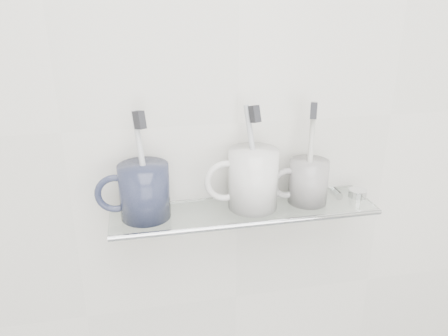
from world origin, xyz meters
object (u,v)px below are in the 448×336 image
object	(u,v)px
shelf_glass	(245,210)
mug_center	(253,179)
mug_left	(145,191)
mug_right	(308,182)

from	to	relation	value
shelf_glass	mug_center	world-z (taller)	mug_center
mug_left	mug_right	world-z (taller)	mug_left
shelf_glass	mug_left	bearing A→B (deg)	178.44
mug_left	mug_center	world-z (taller)	mug_center
shelf_glass	mug_left	size ratio (longest dim) A/B	4.99
mug_center	shelf_glass	bearing A→B (deg)	-172.41
shelf_glass	mug_right	xyz separation A→B (m)	(0.13, 0.00, 0.05)
mug_center	mug_right	size ratio (longest dim) A/B	1.35
mug_left	shelf_glass	bearing A→B (deg)	-2.66
mug_center	mug_right	bearing A→B (deg)	-9.15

